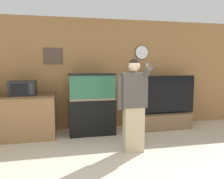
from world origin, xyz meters
TOP-DOWN VIEW (x-y plane):
  - wall_back_paneled at (0.00, 2.79)m, footprint 10.00×0.08m
  - counter_island at (-1.58, 2.29)m, footprint 1.65×0.64m
  - microwave at (-1.38, 2.25)m, footprint 0.50×0.38m
  - aquarium_on_stand at (0.02, 2.29)m, footprint 1.00×0.46m
  - tv_on_stand at (1.73, 2.32)m, footprint 1.56×0.40m
  - person_standing at (0.60, 1.16)m, footprint 0.52×0.39m

SIDE VIEW (x-z plane):
  - tv_on_stand at x=1.73m, z-range -0.27..1.00m
  - counter_island at x=-1.58m, z-range 0.00..0.92m
  - aquarium_on_stand at x=0.02m, z-range 0.00..1.34m
  - person_standing at x=0.60m, z-range 0.03..1.68m
  - microwave at x=-1.38m, z-range 0.92..1.21m
  - wall_back_paneled at x=0.00m, z-range 0.00..2.60m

